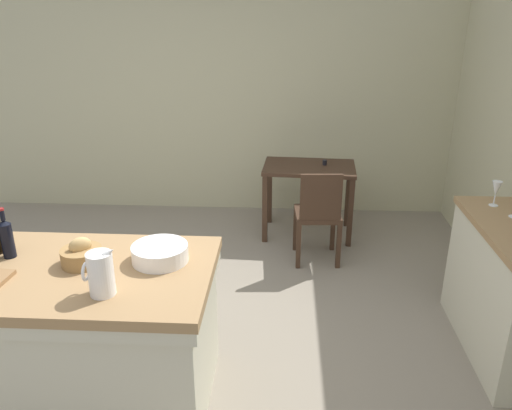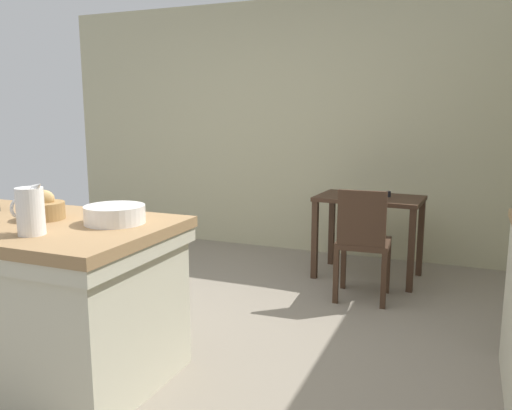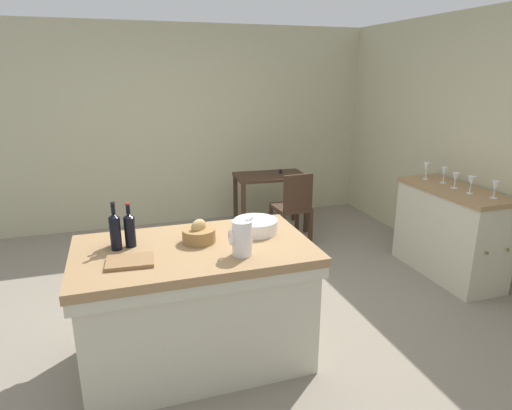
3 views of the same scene
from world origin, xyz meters
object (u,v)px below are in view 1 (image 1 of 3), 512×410
object	(u,v)px
island_table	(79,330)
wine_bottle_dark	(7,238)
wooden_chair	(318,213)
writing_desk	(309,177)
pitcher	(101,273)
side_cabinet	(511,292)
wine_glass_far_right	(496,189)
bread_basket	(81,255)
wash_bowl	(160,253)

from	to	relation	value
island_table	wine_bottle_dark	bearing A→B (deg)	162.11
island_table	wooden_chair	size ratio (longest dim) A/B	1.78
wooden_chair	wine_bottle_dark	size ratio (longest dim) A/B	2.94
writing_desk	pitcher	xyz separation A→B (m)	(-1.16, -2.68, 0.38)
wooden_chair	side_cabinet	bearing A→B (deg)	-45.32
island_table	wine_glass_far_right	xyz separation A→B (m)	(2.66, 1.01, 0.56)
wooden_chair	wine_glass_far_right	size ratio (longest dim) A/B	4.93
pitcher	bread_basket	size ratio (longest dim) A/B	1.19
writing_desk	wine_glass_far_right	xyz separation A→B (m)	(1.23, -1.44, 0.42)
writing_desk	wine_bottle_dark	distance (m)	2.98
writing_desk	wooden_chair	distance (m)	0.63
wine_bottle_dark	wine_glass_far_right	distance (m)	3.18
pitcher	wooden_chair	bearing A→B (deg)	59.38
bread_basket	writing_desk	bearing A→B (deg)	59.90
side_cabinet	pitcher	xyz separation A→B (m)	(-2.43, -0.84, 0.54)
pitcher	writing_desk	bearing A→B (deg)	66.67
wooden_chair	wine_glass_far_right	bearing A→B (deg)	-35.07
writing_desk	wine_glass_far_right	world-z (taller)	wine_glass_far_right
writing_desk	wine_bottle_dark	size ratio (longest dim) A/B	3.07
writing_desk	wine_bottle_dark	bearing A→B (deg)	-128.32
writing_desk	bread_basket	bearing A→B (deg)	-120.10
island_table	wine_bottle_dark	xyz separation A→B (m)	(-0.40, 0.13, 0.53)
bread_basket	wash_bowl	bearing A→B (deg)	8.23
wooden_chair	pitcher	xyz separation A→B (m)	(-1.22, -2.06, 0.51)
wash_bowl	wine_glass_far_right	bearing A→B (deg)	21.99
wine_bottle_dark	bread_basket	bearing A→B (deg)	-7.82
wooden_chair	wine_glass_far_right	world-z (taller)	wine_glass_far_right
wash_bowl	island_table	bearing A→B (deg)	-164.93
side_cabinet	wooden_chair	distance (m)	1.72
writing_desk	wooden_chair	size ratio (longest dim) A/B	1.04
wooden_chair	bread_basket	size ratio (longest dim) A/B	3.91
writing_desk	wine_glass_far_right	distance (m)	1.94
island_table	pitcher	size ratio (longest dim) A/B	5.83
side_cabinet	wash_bowl	world-z (taller)	wash_bowl
writing_desk	wine_glass_far_right	size ratio (longest dim) A/B	5.15
bread_basket	wine_glass_far_right	world-z (taller)	wine_glass_far_right
side_cabinet	wine_glass_far_right	distance (m)	0.71
side_cabinet	island_table	bearing A→B (deg)	-167.38
side_cabinet	wash_bowl	bearing A→B (deg)	-167.92
island_table	bread_basket	bearing A→B (deg)	53.02
side_cabinet	wine_bottle_dark	xyz separation A→B (m)	(-3.10, -0.48, 0.54)
island_table	wash_bowl	distance (m)	0.67
side_cabinet	bread_basket	distance (m)	2.75
side_cabinet	wine_glass_far_right	size ratio (longest dim) A/B	6.59
wash_bowl	wine_bottle_dark	size ratio (longest dim) A/B	1.06
wash_bowl	wooden_chair	bearing A→B (deg)	59.21
island_table	pitcher	distance (m)	0.64
pitcher	side_cabinet	bearing A→B (deg)	19.12
pitcher	bread_basket	distance (m)	0.38
side_cabinet	wooden_chair	world-z (taller)	side_cabinet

